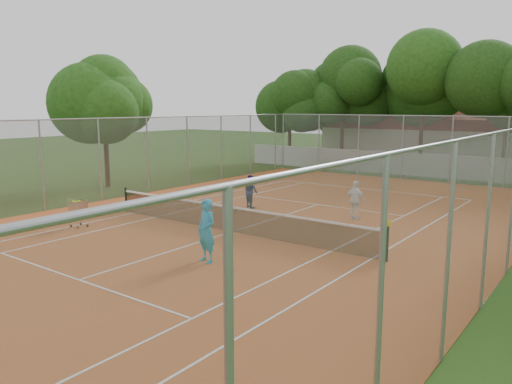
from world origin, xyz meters
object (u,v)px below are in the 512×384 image
Objects in this scene: tennis_net at (232,219)px; clubhouse at (431,135)px; player_far_left at (251,191)px; player_far_right at (356,200)px; ball_hopper at (78,213)px; player_near at (207,231)px.

clubhouse is at bearing 93.95° from tennis_net.
tennis_net is at bearing 140.36° from player_far_left.
player_far_right is (4.72, -24.37, -1.39)m from clubhouse.
tennis_net is 5.88m from ball_hopper.
clubhouse is at bearing -72.87° from player_far_right.
ball_hopper is (-2.98, -6.91, -0.18)m from player_far_left.
player_near is at bearing 140.11° from player_far_left.
ball_hopper reaches higher than tennis_net.
tennis_net is at bearing 65.73° from player_far_right.
player_far_left is 4.89m from player_far_right.
tennis_net is 5.37m from player_far_right.
player_near reaches higher than player_far_left.
player_far_right reaches higher than player_far_left.
ball_hopper is (-5.11, -2.92, 0.08)m from tennis_net.
player_near is at bearing 20.17° from ball_hopper.
clubhouse is 32.11m from ball_hopper.
player_far_left is at bearing 13.71° from player_far_right.
clubhouse is (-2.00, 29.00, 1.69)m from tennis_net.
player_far_left is (-2.13, 3.98, 0.26)m from tennis_net.
tennis_net is at bearing 52.18° from ball_hopper.
player_far_right is at bearing -79.04° from clubhouse.
player_near is 1.66× the size of ball_hopper.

